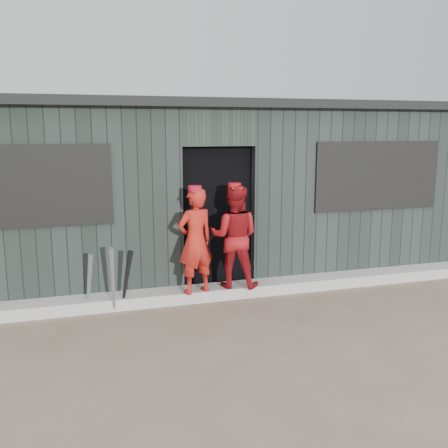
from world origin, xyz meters
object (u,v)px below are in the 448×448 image
object	(u,v)px
bat_left	(89,283)
player_red_right	(234,236)
bat_mid	(113,280)
dugout	(194,188)
bat_right	(126,280)
player_red_left	(195,241)
player_grey_back	(252,242)

from	to	relation	value
bat_left	player_red_right	size ratio (longest dim) A/B	0.57
bat_mid	dugout	distance (m)	2.58
bat_right	dugout	size ratio (longest dim) A/B	0.10
player_red_right	bat_left	bearing A→B (deg)	25.60
player_red_right	player_red_left	bearing A→B (deg)	34.83
bat_left	player_grey_back	size ratio (longest dim) A/B	0.66
bat_mid	player_grey_back	size ratio (longest dim) A/B	0.75
player_red_right	bat_right	bearing A→B (deg)	29.51
bat_left	player_red_left	world-z (taller)	player_red_left
dugout	bat_mid	bearing A→B (deg)	-127.10
player_red_right	player_grey_back	bearing A→B (deg)	-104.06
bat_left	bat_right	size ratio (longest dim) A/B	0.93
bat_right	player_grey_back	world-z (taller)	player_grey_back
bat_left	player_grey_back	xyz separation A→B (m)	(2.35, 0.67, 0.20)
player_grey_back	bat_mid	bearing A→B (deg)	32.16
player_red_left	dugout	world-z (taller)	dugout
bat_right	player_grey_back	xyz separation A→B (m)	(1.91, 0.75, 0.18)
bat_left	player_red_left	distance (m)	1.40
player_red_left	player_red_right	distance (m)	0.56
bat_left	bat_mid	distance (m)	0.31
player_grey_back	dugout	distance (m)	1.46
dugout	player_grey_back	bearing A→B (deg)	-61.80
bat_mid	bat_right	xyz separation A→B (m)	(0.16, 0.06, -0.03)
bat_right	dugout	xyz separation A→B (m)	(1.30, 1.88, 0.89)
bat_mid	player_red_right	world-z (taller)	player_red_right
player_grey_back	bat_right	bearing A→B (deg)	32.21
bat_left	player_red_right	bearing A→B (deg)	1.83
bat_mid	bat_right	bearing A→B (deg)	20.91
player_red_left	player_red_right	size ratio (longest dim) A/B	1.00
player_red_left	dugout	size ratio (longest dim) A/B	0.16
bat_right	player_red_left	bearing A→B (deg)	2.37
player_red_right	dugout	bearing A→B (deg)	-61.89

